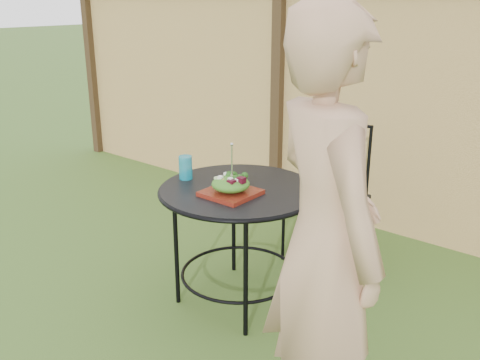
% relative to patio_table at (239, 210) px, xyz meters
% --- Properties ---
extents(fence, '(8.00, 0.12, 1.90)m').
position_rel_patio_table_xyz_m(fence, '(0.50, 1.53, 0.36)').
color(fence, tan).
rests_on(fence, ground).
extents(patio_table, '(0.92, 0.92, 0.72)m').
position_rel_patio_table_xyz_m(patio_table, '(0.00, 0.00, 0.00)').
color(patio_table, black).
rests_on(patio_table, ground).
extents(patio_chair, '(0.46, 0.46, 0.95)m').
position_rel_patio_table_xyz_m(patio_chair, '(0.11, 0.85, -0.08)').
color(patio_chair, black).
rests_on(patio_chair, ground).
extents(diner, '(0.77, 0.70, 1.76)m').
position_rel_patio_table_xyz_m(diner, '(0.91, -0.60, 0.30)').
color(diner, tan).
rests_on(diner, ground).
extents(salad_plate, '(0.27, 0.27, 0.02)m').
position_rel_patio_table_xyz_m(salad_plate, '(0.04, -0.12, 0.15)').
color(salad_plate, '#4F0B0D').
rests_on(salad_plate, patio_table).
extents(salad, '(0.21, 0.21, 0.08)m').
position_rel_patio_table_xyz_m(salad, '(0.04, -0.12, 0.20)').
color(salad, '#235614').
rests_on(salad, salad_plate).
extents(fork, '(0.01, 0.01, 0.18)m').
position_rel_patio_table_xyz_m(fork, '(0.05, -0.12, 0.33)').
color(fork, silver).
rests_on(fork, salad).
extents(drinking_glass, '(0.08, 0.08, 0.14)m').
position_rel_patio_table_xyz_m(drinking_glass, '(-0.35, -0.08, 0.21)').
color(drinking_glass, '#0D819C').
rests_on(drinking_glass, patio_table).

